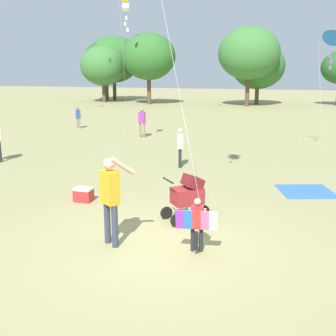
{
  "coord_description": "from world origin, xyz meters",
  "views": [
    {
      "loc": [
        2.22,
        -7.0,
        3.26
      ],
      "look_at": [
        0.02,
        0.75,
        1.3
      ],
      "focal_mm": 43.94,
      "sensor_mm": 36.0,
      "label": 1
    }
  ],
  "objects_px": {
    "person_adult_flyer": "(110,194)",
    "stroller": "(188,194)",
    "person_red_shirt": "(142,120)",
    "kite_orange_delta": "(333,39)",
    "picnic_blanket": "(306,191)",
    "kite_green_novelty": "(125,5)",
    "person_sitting_far": "(180,144)",
    "person_kid_running": "(78,116)",
    "child_with_butterfly_kite": "(197,221)",
    "cooler_box": "(83,194)"
  },
  "relations": [
    {
      "from": "child_with_butterfly_kite",
      "to": "cooler_box",
      "type": "height_order",
      "value": "child_with_butterfly_kite"
    },
    {
      "from": "child_with_butterfly_kite",
      "to": "kite_orange_delta",
      "type": "relative_size",
      "value": 0.22
    },
    {
      "from": "person_red_shirt",
      "to": "picnic_blanket",
      "type": "relative_size",
      "value": 1.02
    },
    {
      "from": "person_adult_flyer",
      "to": "person_red_shirt",
      "type": "distance_m",
      "value": 12.44
    },
    {
      "from": "child_with_butterfly_kite",
      "to": "picnic_blanket",
      "type": "relative_size",
      "value": 0.73
    },
    {
      "from": "child_with_butterfly_kite",
      "to": "person_sitting_far",
      "type": "bearing_deg",
      "value": 106.8
    },
    {
      "from": "stroller",
      "to": "person_sitting_far",
      "type": "distance_m",
      "value": 5.01
    },
    {
      "from": "kite_orange_delta",
      "to": "kite_green_novelty",
      "type": "xyz_separation_m",
      "value": [
        -7.79,
        -1.18,
        1.34
      ]
    },
    {
      "from": "person_adult_flyer",
      "to": "person_sitting_far",
      "type": "distance_m",
      "value": 6.48
    },
    {
      "from": "person_adult_flyer",
      "to": "stroller",
      "type": "bearing_deg",
      "value": 56.77
    },
    {
      "from": "person_red_shirt",
      "to": "picnic_blanket",
      "type": "xyz_separation_m",
      "value": [
        7.26,
        -7.3,
        -0.82
      ]
    },
    {
      "from": "person_adult_flyer",
      "to": "kite_orange_delta",
      "type": "relative_size",
      "value": 0.38
    },
    {
      "from": "person_sitting_far",
      "to": "cooler_box",
      "type": "height_order",
      "value": "person_sitting_far"
    },
    {
      "from": "stroller",
      "to": "person_sitting_far",
      "type": "height_order",
      "value": "person_sitting_far"
    },
    {
      "from": "person_kid_running",
      "to": "kite_green_novelty",
      "type": "bearing_deg",
      "value": -44.09
    },
    {
      "from": "kite_orange_delta",
      "to": "picnic_blanket",
      "type": "distance_m",
      "value": 7.3
    },
    {
      "from": "person_adult_flyer",
      "to": "kite_orange_delta",
      "type": "height_order",
      "value": "kite_orange_delta"
    },
    {
      "from": "kite_green_novelty",
      "to": "person_kid_running",
      "type": "distance_m",
      "value": 8.28
    },
    {
      "from": "picnic_blanket",
      "to": "person_adult_flyer",
      "type": "bearing_deg",
      "value": -128.68
    },
    {
      "from": "picnic_blanket",
      "to": "kite_green_novelty",
      "type": "bearing_deg",
      "value": 146.28
    },
    {
      "from": "stroller",
      "to": "person_red_shirt",
      "type": "distance_m",
      "value": 11.26
    },
    {
      "from": "person_adult_flyer",
      "to": "kite_orange_delta",
      "type": "xyz_separation_m",
      "value": [
        4.55,
        10.44,
        3.32
      ]
    },
    {
      "from": "child_with_butterfly_kite",
      "to": "cooler_box",
      "type": "distance_m",
      "value": 3.98
    },
    {
      "from": "cooler_box",
      "to": "picnic_blanket",
      "type": "bearing_deg",
      "value": 23.75
    },
    {
      "from": "stroller",
      "to": "person_kid_running",
      "type": "distance_m",
      "value": 15.2
    },
    {
      "from": "person_sitting_far",
      "to": "person_kid_running",
      "type": "relative_size",
      "value": 1.14
    },
    {
      "from": "kite_orange_delta",
      "to": "kite_green_novelty",
      "type": "distance_m",
      "value": 7.99
    },
    {
      "from": "person_sitting_far",
      "to": "child_with_butterfly_kite",
      "type": "bearing_deg",
      "value": -73.2
    },
    {
      "from": "stroller",
      "to": "person_kid_running",
      "type": "relative_size",
      "value": 0.89
    },
    {
      "from": "person_red_shirt",
      "to": "picnic_blanket",
      "type": "height_order",
      "value": "person_red_shirt"
    },
    {
      "from": "person_red_shirt",
      "to": "cooler_box",
      "type": "relative_size",
      "value": 3.14
    },
    {
      "from": "kite_orange_delta",
      "to": "picnic_blanket",
      "type": "xyz_separation_m",
      "value": [
        -0.85,
        -5.82,
        -4.32
      ]
    },
    {
      "from": "kite_green_novelty",
      "to": "person_sitting_far",
      "type": "bearing_deg",
      "value": -43.5
    },
    {
      "from": "kite_orange_delta",
      "to": "person_kid_running",
      "type": "relative_size",
      "value": 4.01
    },
    {
      "from": "kite_green_novelty",
      "to": "person_sitting_far",
      "type": "height_order",
      "value": "kite_green_novelty"
    },
    {
      "from": "kite_orange_delta",
      "to": "person_red_shirt",
      "type": "height_order",
      "value": "kite_orange_delta"
    },
    {
      "from": "kite_orange_delta",
      "to": "person_sitting_far",
      "type": "bearing_deg",
      "value": -140.7
    },
    {
      "from": "kite_orange_delta",
      "to": "person_sitting_far",
      "type": "relative_size",
      "value": 3.51
    },
    {
      "from": "kite_orange_delta",
      "to": "person_sitting_far",
      "type": "distance_m",
      "value": 7.21
    },
    {
      "from": "kite_orange_delta",
      "to": "person_kid_running",
      "type": "xyz_separation_m",
      "value": [
        -12.54,
        3.42,
        -3.64
      ]
    },
    {
      "from": "person_sitting_far",
      "to": "kite_orange_delta",
      "type": "bearing_deg",
      "value": 39.3
    },
    {
      "from": "person_red_shirt",
      "to": "person_kid_running",
      "type": "bearing_deg",
      "value": 156.37
    },
    {
      "from": "person_adult_flyer",
      "to": "picnic_blanket",
      "type": "relative_size",
      "value": 1.26
    },
    {
      "from": "person_kid_running",
      "to": "picnic_blanket",
      "type": "height_order",
      "value": "person_kid_running"
    },
    {
      "from": "person_red_shirt",
      "to": "picnic_blanket",
      "type": "bearing_deg",
      "value": -45.13
    },
    {
      "from": "person_adult_flyer",
      "to": "stroller",
      "type": "distance_m",
      "value": 2.03
    },
    {
      "from": "kite_orange_delta",
      "to": "picnic_blanket",
      "type": "bearing_deg",
      "value": -98.29
    },
    {
      "from": "person_adult_flyer",
      "to": "stroller",
      "type": "relative_size",
      "value": 1.7
    },
    {
      "from": "kite_green_novelty",
      "to": "person_red_shirt",
      "type": "bearing_deg",
      "value": 96.86
    },
    {
      "from": "kite_orange_delta",
      "to": "cooler_box",
      "type": "relative_size",
      "value": 10.38
    }
  ]
}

